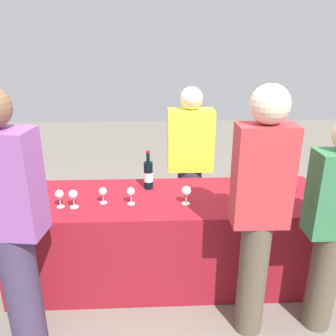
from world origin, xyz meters
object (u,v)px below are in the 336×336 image
at_px(guest_1, 259,207).
at_px(wine_bottle_0, 148,175).
at_px(wine_bottle_1, 253,177).
at_px(wine_glass_3, 131,192).
at_px(guest_2, 333,223).
at_px(server_pouring, 190,163).
at_px(wine_glass_2, 103,192).
at_px(wine_bottle_3, 292,177).
at_px(guest_0, 10,220).
at_px(wine_glass_0, 59,195).
at_px(wine_glass_5, 243,187).
at_px(wine_glass_1, 73,195).
at_px(wine_glass_4, 186,191).
at_px(wine_bottle_2, 265,174).

bearing_deg(guest_1, wine_bottle_0, 132.19).
height_order(wine_bottle_0, wine_bottle_1, wine_bottle_0).
distance_m(wine_glass_3, guest_2, 1.44).
bearing_deg(server_pouring, wine_glass_2, 43.68).
bearing_deg(wine_bottle_0, wine_bottle_1, -4.08).
bearing_deg(wine_bottle_0, wine_glass_2, -142.57).
distance_m(wine_bottle_3, guest_0, 2.16).
xyz_separation_m(wine_glass_0, server_pouring, (1.07, 0.75, -0.03)).
height_order(wine_glass_3, wine_glass_5, wine_glass_5).
relative_size(wine_bottle_0, guest_1, 0.19).
xyz_separation_m(wine_bottle_0, wine_glass_0, (-0.67, -0.33, -0.02)).
bearing_deg(guest_2, wine_glass_2, 161.31).
bearing_deg(wine_bottle_0, wine_glass_5, -18.40).
height_order(wine_glass_0, wine_glass_2, wine_glass_0).
height_order(wine_glass_1, guest_0, guest_0).
xyz_separation_m(wine_glass_0, guest_1, (1.37, -0.48, 0.11)).
height_order(wine_glass_4, guest_2, guest_2).
relative_size(wine_bottle_0, wine_glass_4, 2.27).
relative_size(wine_bottle_1, wine_glass_1, 2.14).
relative_size(wine_glass_0, wine_glass_2, 1.09).
xyz_separation_m(wine_glass_2, wine_glass_3, (0.22, -0.03, 0.01)).
relative_size(wine_bottle_2, wine_glass_0, 2.32).
bearing_deg(wine_glass_4, guest_2, -27.06).
bearing_deg(wine_bottle_0, wine_glass_4, -47.01).
bearing_deg(guest_2, guest_0, -178.46).
distance_m(wine_glass_2, wine_glass_5, 1.10).
relative_size(wine_bottle_3, wine_glass_3, 2.39).
bearing_deg(wine_glass_2, guest_2, -18.27).
relative_size(wine_bottle_2, guest_1, 0.19).
height_order(wine_glass_2, guest_0, guest_0).
relative_size(wine_glass_0, wine_glass_1, 0.99).
xyz_separation_m(wine_glass_4, wine_glass_5, (0.46, 0.06, -0.00)).
distance_m(wine_glass_2, guest_0, 0.76).
bearing_deg(wine_bottle_2, wine_glass_4, -157.06).
xyz_separation_m(wine_bottle_1, guest_1, (-0.17, -0.74, 0.10)).
distance_m(wine_glass_0, wine_glass_5, 1.42).
xyz_separation_m(wine_bottle_2, wine_glass_1, (-1.56, -0.32, -0.02)).
bearing_deg(wine_glass_0, wine_bottle_0, 25.98).
relative_size(wine_bottle_1, server_pouring, 0.19).
relative_size(wine_bottle_0, guest_0, 0.19).
bearing_deg(wine_glass_0, guest_2, -13.72).
bearing_deg(wine_glass_5, wine_glass_0, -176.92).
bearing_deg(guest_0, wine_glass_5, 28.72).
distance_m(wine_bottle_0, guest_1, 1.07).
distance_m(wine_bottle_1, server_pouring, 0.69).
bearing_deg(wine_bottle_0, wine_glass_0, -154.02).
bearing_deg(guest_2, wine_bottle_2, 105.51).
distance_m(wine_bottle_0, wine_bottle_2, 1.00).
height_order(server_pouring, guest_0, guest_0).
xyz_separation_m(wine_bottle_2, wine_glass_0, (-1.66, -0.31, -0.02)).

